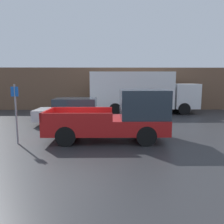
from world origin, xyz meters
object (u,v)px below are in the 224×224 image
(parking_sign, at_px, (16,111))
(pickup_truck, at_px, (119,117))
(newspaper_box, at_px, (153,104))
(delivery_truck, at_px, (140,91))
(car, at_px, (74,111))

(parking_sign, bearing_deg, pickup_truck, 7.24)
(parking_sign, distance_m, newspaper_box, 13.20)
(delivery_truck, bearing_deg, parking_sign, -125.95)
(car, bearing_deg, pickup_truck, -54.54)
(delivery_truck, relative_size, parking_sign, 3.43)
(car, height_order, newspaper_box, car)
(pickup_truck, height_order, parking_sign, parking_sign)
(parking_sign, height_order, newspaper_box, parking_sign)
(pickup_truck, relative_size, delivery_truck, 0.62)
(newspaper_box, bearing_deg, parking_sign, -126.41)
(delivery_truck, relative_size, newspaper_box, 8.17)
(delivery_truck, height_order, newspaper_box, delivery_truck)
(parking_sign, bearing_deg, car, 67.67)
(delivery_truck, bearing_deg, pickup_truck, -103.84)
(pickup_truck, height_order, delivery_truck, delivery_truck)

